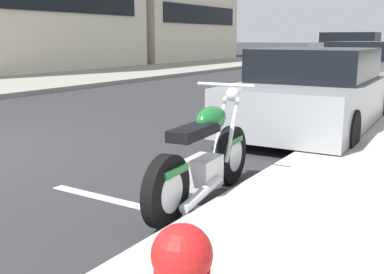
% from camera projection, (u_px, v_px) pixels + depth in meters
% --- Properties ---
extents(sidewalk_far_curb, '(120.00, 5.00, 0.14)m').
position_uv_depth(sidewalk_far_curb, '(124.00, 73.00, 19.71)').
color(sidewalk_far_curb, gray).
rests_on(sidewalk_far_curb, ground).
extents(parking_stall_stripe, '(0.12, 2.20, 0.01)m').
position_uv_depth(parking_stall_stripe, '(138.00, 206.00, 4.41)').
color(parking_stall_stripe, silver).
rests_on(parking_stall_stripe, ground).
extents(parked_motorcycle, '(2.01, 0.62, 1.11)m').
position_uv_depth(parked_motorcycle, '(204.00, 159.00, 4.45)').
color(parked_motorcycle, black).
rests_on(parked_motorcycle, ground).
extents(parked_car_behind_motorcycle, '(4.69, 2.10, 1.39)m').
position_uv_depth(parked_car_behind_motorcycle, '(316.00, 93.00, 7.93)').
color(parked_car_behind_motorcycle, gray).
rests_on(parked_car_behind_motorcycle, ground).
extents(parked_car_mid_block, '(4.72, 2.15, 1.46)m').
position_uv_depth(parked_car_mid_block, '(367.00, 70.00, 12.81)').
color(parked_car_mid_block, '#4C515B').
rests_on(parked_car_mid_block, ground).
extents(crossing_truck, '(2.09, 4.98, 1.89)m').
position_uv_depth(crossing_truck, '(349.00, 46.00, 30.80)').
color(crossing_truck, '#4C5156').
rests_on(crossing_truck, ground).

